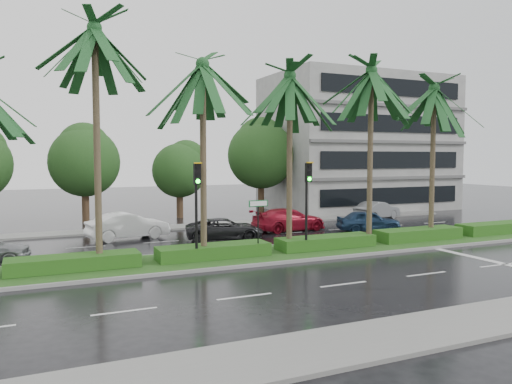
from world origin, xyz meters
name	(u,v)px	position (x,y,z in m)	size (l,w,h in m)	color
ground	(282,259)	(0.00, 0.00, 0.00)	(120.00, 120.00, 0.00)	black
near_sidewalk	(450,326)	(0.00, -10.20, 0.06)	(40.00, 2.40, 0.12)	slate
far_sidewalk	(202,226)	(0.00, 12.00, 0.06)	(40.00, 2.00, 0.12)	slate
median	(273,254)	(0.00, 1.00, 0.08)	(36.00, 4.00, 0.15)	gray
hedge	(273,246)	(0.00, 1.00, 0.45)	(35.20, 1.40, 0.60)	#1F4212
lane_markings	(342,256)	(3.04, -0.43, 0.01)	(34.00, 13.06, 0.01)	silver
palm_row	(249,83)	(-1.25, 1.02, 8.13)	(26.30, 4.20, 10.60)	#3F3724
signal_median_left	(197,197)	(-4.00, 0.30, 3.00)	(0.34, 0.42, 4.36)	black
signal_median_right	(307,193)	(1.50, 0.30, 3.00)	(0.34, 0.42, 4.36)	black
street_sign	(258,214)	(-1.00, 0.48, 2.12)	(0.95, 0.09, 2.60)	black
bg_trees	(193,157)	(1.15, 17.59, 4.74)	(33.03, 5.60, 8.09)	#39251A
building	(357,143)	(17.00, 18.00, 6.00)	(16.00, 10.00, 12.00)	gray
car_white	(128,226)	(-5.50, 8.77, 0.76)	(4.64, 1.62, 1.53)	white
car_darkgrey	(225,229)	(-0.50, 6.18, 0.62)	(4.49, 2.07, 1.25)	#242427
car_red	(289,220)	(4.50, 7.82, 0.72)	(4.96, 2.02, 1.44)	maroon
car_blue	(368,221)	(9.00, 5.50, 0.68)	(3.98, 1.60, 1.35)	navy
car_grey	(377,210)	(13.50, 10.44, 0.68)	(4.11, 1.43, 1.36)	slate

